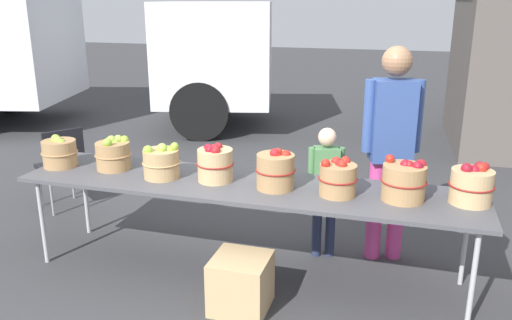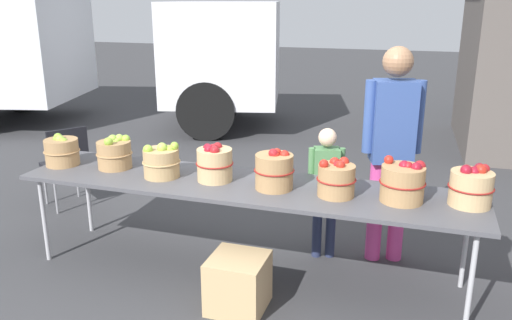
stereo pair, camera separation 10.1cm
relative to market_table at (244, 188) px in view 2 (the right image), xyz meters
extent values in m
plane|color=#38383A|center=(0.00, 0.00, -0.72)|extent=(40.00, 40.00, 0.00)
cube|color=#4C4C51|center=(0.00, 0.00, 0.02)|extent=(3.50, 0.76, 0.03)
cylinder|color=#B2B2B7|center=(-1.63, -0.30, -0.36)|extent=(0.04, 0.04, 0.72)
cylinder|color=#B2B2B7|center=(1.63, -0.30, -0.36)|extent=(0.04, 0.04, 0.72)
cylinder|color=#B2B2B7|center=(-1.63, 0.30, -0.36)|extent=(0.04, 0.04, 0.72)
cylinder|color=#B2B2B7|center=(1.63, 0.30, -0.36)|extent=(0.04, 0.04, 0.72)
cylinder|color=#A87F51|center=(-1.61, -0.02, 0.14)|extent=(0.27, 0.27, 0.22)
torus|color=#A87F51|center=(-1.61, -0.02, 0.15)|extent=(0.29, 0.29, 0.01)
sphere|color=#8CB738|center=(-1.64, -0.01, 0.26)|extent=(0.07, 0.07, 0.07)
sphere|color=#9EC647|center=(-1.61, -0.02, 0.25)|extent=(0.07, 0.07, 0.07)
sphere|color=#7AA833|center=(-1.64, -0.03, 0.25)|extent=(0.06, 0.06, 0.06)
sphere|color=#8CB738|center=(-1.57, -0.03, 0.24)|extent=(0.07, 0.07, 0.07)
cylinder|color=#A87F51|center=(-1.14, 0.04, 0.14)|extent=(0.28, 0.28, 0.22)
torus|color=#A87F51|center=(-1.14, 0.04, 0.15)|extent=(0.30, 0.30, 0.01)
sphere|color=#9EC647|center=(-1.14, 0.07, 0.25)|extent=(0.07, 0.07, 0.07)
sphere|color=#9EC647|center=(-1.16, 0.05, 0.27)|extent=(0.07, 0.07, 0.07)
sphere|color=#9EC647|center=(-1.19, 0.11, 0.26)|extent=(0.07, 0.07, 0.07)
sphere|color=#8CB738|center=(-1.13, -0.04, 0.28)|extent=(0.07, 0.07, 0.07)
sphere|color=#9EC647|center=(-1.12, 0.10, 0.27)|extent=(0.07, 0.07, 0.07)
sphere|color=#9EC647|center=(-1.15, 0.06, 0.25)|extent=(0.07, 0.07, 0.07)
sphere|color=#8CB738|center=(-1.08, 0.13, 0.26)|extent=(0.07, 0.07, 0.07)
cylinder|color=tan|center=(-0.67, -0.04, 0.14)|extent=(0.28, 0.28, 0.22)
torus|color=tan|center=(-0.67, -0.04, 0.15)|extent=(0.30, 0.30, 0.01)
sphere|color=#7AA833|center=(-0.69, 0.02, 0.25)|extent=(0.07, 0.07, 0.07)
sphere|color=#8CB738|center=(-0.74, -0.11, 0.26)|extent=(0.08, 0.08, 0.08)
sphere|color=#9EC647|center=(-0.65, -0.05, 0.27)|extent=(0.08, 0.08, 0.08)
sphere|color=#8CB738|center=(-0.57, 0.00, 0.28)|extent=(0.06, 0.06, 0.06)
sphere|color=#8CB738|center=(-0.60, 0.00, 0.24)|extent=(0.07, 0.07, 0.07)
sphere|color=#8CB738|center=(-0.60, -0.02, 0.25)|extent=(0.07, 0.07, 0.07)
sphere|color=#7AA833|center=(-0.66, 0.01, 0.25)|extent=(0.08, 0.08, 0.08)
cylinder|color=tan|center=(-0.24, 0.01, 0.16)|extent=(0.27, 0.27, 0.25)
torus|color=maroon|center=(-0.24, 0.01, 0.17)|extent=(0.29, 0.29, 0.01)
sphere|color=maroon|center=(-0.24, 0.07, 0.28)|extent=(0.07, 0.07, 0.07)
sphere|color=maroon|center=(-0.30, 0.04, 0.28)|extent=(0.07, 0.07, 0.07)
sphere|color=maroon|center=(-0.21, -0.06, 0.29)|extent=(0.07, 0.07, 0.07)
sphere|color=maroon|center=(-0.24, 0.00, 0.27)|extent=(0.08, 0.08, 0.08)
sphere|color=maroon|center=(-0.23, -0.02, 0.29)|extent=(0.08, 0.08, 0.08)
sphere|color=maroon|center=(-0.26, -0.04, 0.29)|extent=(0.08, 0.08, 0.08)
cylinder|color=#A87F51|center=(0.25, -0.03, 0.16)|extent=(0.28, 0.28, 0.26)
torus|color=maroon|center=(0.25, -0.03, 0.17)|extent=(0.30, 0.30, 0.01)
sphere|color=maroon|center=(0.24, -0.04, 0.30)|extent=(0.07, 0.07, 0.07)
sphere|color=maroon|center=(0.25, -0.04, 0.30)|extent=(0.07, 0.07, 0.07)
sphere|color=#B22319|center=(0.25, 0.02, 0.29)|extent=(0.07, 0.07, 0.07)
sphere|color=#B22319|center=(0.32, 0.00, 0.28)|extent=(0.08, 0.08, 0.08)
sphere|color=#B22319|center=(0.25, -0.03, 0.29)|extent=(0.08, 0.08, 0.08)
cylinder|color=#A87F51|center=(0.70, -0.04, 0.14)|extent=(0.26, 0.26, 0.23)
torus|color=maroon|center=(0.70, -0.04, 0.16)|extent=(0.28, 0.28, 0.01)
sphere|color=#B22319|center=(0.73, -0.06, 0.27)|extent=(0.07, 0.07, 0.07)
sphere|color=maroon|center=(0.71, -0.03, 0.25)|extent=(0.08, 0.08, 0.08)
sphere|color=#B22319|center=(0.74, 0.05, 0.26)|extent=(0.07, 0.07, 0.07)
sphere|color=#B22319|center=(0.62, -0.09, 0.28)|extent=(0.07, 0.07, 0.07)
sphere|color=#B22319|center=(0.68, 0.02, 0.26)|extent=(0.07, 0.07, 0.07)
cylinder|color=#A87F51|center=(1.15, 0.00, 0.16)|extent=(0.29, 0.29, 0.25)
torus|color=maroon|center=(1.15, 0.00, 0.17)|extent=(0.31, 0.31, 0.01)
sphere|color=#B22319|center=(1.05, 0.06, 0.30)|extent=(0.07, 0.07, 0.07)
sphere|color=maroon|center=(1.18, 0.01, 0.28)|extent=(0.07, 0.07, 0.07)
sphere|color=maroon|center=(1.23, -0.01, 0.29)|extent=(0.07, 0.07, 0.07)
sphere|color=maroon|center=(1.15, 0.02, 0.28)|extent=(0.08, 0.08, 0.08)
sphere|color=maroon|center=(1.26, 0.05, 0.28)|extent=(0.08, 0.08, 0.08)
cylinder|color=tan|center=(1.59, 0.07, 0.15)|extent=(0.28, 0.28, 0.24)
torus|color=maroon|center=(1.59, 0.07, 0.16)|extent=(0.30, 0.30, 0.01)
sphere|color=maroon|center=(1.60, 0.07, 0.27)|extent=(0.08, 0.08, 0.08)
sphere|color=maroon|center=(1.55, 0.04, 0.28)|extent=(0.07, 0.07, 0.07)
sphere|color=#B22319|center=(1.64, 0.08, 0.28)|extent=(0.08, 0.08, 0.08)
sphere|color=maroon|center=(1.64, 0.14, 0.27)|extent=(0.07, 0.07, 0.07)
sphere|color=maroon|center=(1.63, 0.11, 0.28)|extent=(0.07, 0.07, 0.07)
sphere|color=maroon|center=(1.67, 0.14, 0.28)|extent=(0.06, 0.06, 0.06)
sphere|color=#B22319|center=(1.55, 0.06, 0.28)|extent=(0.08, 0.08, 0.08)
cylinder|color=#CC3F8C|center=(1.12, 0.61, -0.29)|extent=(0.12, 0.12, 0.86)
cylinder|color=#CC3F8C|center=(0.94, 0.56, -0.29)|extent=(0.12, 0.12, 0.86)
cube|color=#334C8C|center=(1.03, 0.59, 0.46)|extent=(0.37, 0.31, 0.64)
sphere|color=#936B4C|center=(1.03, 0.59, 0.92)|extent=(0.23, 0.23, 0.23)
cylinder|color=#334C8C|center=(1.21, 0.64, 0.49)|extent=(0.09, 0.09, 0.57)
cylinder|color=#334C8C|center=(0.85, 0.54, 0.49)|extent=(0.09, 0.09, 0.57)
cylinder|color=#262D4C|center=(0.60, 0.49, -0.45)|extent=(0.08, 0.08, 0.54)
cylinder|color=#262D4C|center=(0.49, 0.46, -0.45)|extent=(0.08, 0.08, 0.54)
cube|color=#4C7F4C|center=(0.54, 0.47, 0.03)|extent=(0.24, 0.20, 0.41)
sphere|color=beige|center=(0.54, 0.47, 0.32)|extent=(0.15, 0.15, 0.15)
cylinder|color=#4C7F4C|center=(0.65, 0.51, 0.05)|extent=(0.06, 0.06, 0.36)
cylinder|color=#4C7F4C|center=(0.43, 0.44, 0.05)|extent=(0.06, 0.06, 0.36)
cube|color=silver|center=(-2.00, 4.72, 0.53)|extent=(2.26, 2.48, 1.60)
cube|color=black|center=(-1.18, 4.93, 0.85)|extent=(0.47, 1.72, 0.80)
cylinder|color=black|center=(-2.39, 5.61, -0.27)|extent=(0.94, 0.49, 0.90)
cylinder|color=black|center=(-1.93, 3.76, -0.27)|extent=(0.94, 0.49, 0.90)
cylinder|color=black|center=(-6.21, 4.65, -0.27)|extent=(0.94, 0.49, 0.90)
cube|color=black|center=(-2.25, 0.78, -0.28)|extent=(0.56, 0.56, 0.04)
cube|color=black|center=(-2.10, 0.68, -0.06)|extent=(0.25, 0.35, 0.40)
cylinder|color=gray|center=(-2.29, 1.02, -0.51)|extent=(0.02, 0.02, 0.42)
cylinder|color=gray|center=(-2.48, 0.73, -0.51)|extent=(0.02, 0.02, 0.42)
cylinder|color=gray|center=(-2.01, 0.83, -0.51)|extent=(0.02, 0.02, 0.42)
cylinder|color=gray|center=(-2.20, 0.54, -0.51)|extent=(0.02, 0.02, 0.42)
cube|color=tan|center=(0.12, -0.48, -0.52)|extent=(0.39, 0.39, 0.39)
camera|label=1|loc=(1.15, -3.55, 1.37)|focal=36.78mm
camera|label=2|loc=(1.24, -3.52, 1.37)|focal=36.78mm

